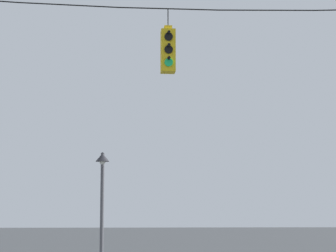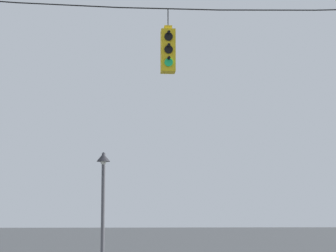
# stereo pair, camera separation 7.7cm
# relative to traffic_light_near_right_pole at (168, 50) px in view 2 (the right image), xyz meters

# --- Properties ---
(span_wire) EXTENTS (16.92, 0.03, 0.37)m
(span_wire) POSITION_rel_traffic_light_near_right_pole_xyz_m (0.02, 0.01, 1.15)
(span_wire) COLOR black
(traffic_light_near_right_pole) EXTENTS (0.34, 0.46, 1.57)m
(traffic_light_near_right_pole) POSITION_rel_traffic_light_near_right_pole_xyz_m (0.00, 0.00, 0.00)
(traffic_light_near_right_pole) COLOR yellow
(street_lamp) EXTENTS (0.43, 0.75, 4.04)m
(street_lamp) POSITION_rel_traffic_light_near_right_pole_xyz_m (-1.62, 5.72, -3.02)
(street_lamp) COLOR #515156
(street_lamp) RESTS_ON ground_plane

